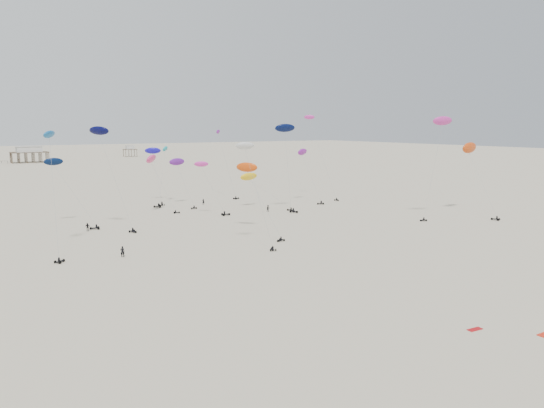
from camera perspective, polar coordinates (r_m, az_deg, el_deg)
ground_plane at (r=205.82m, az=-16.57°, el=1.96°), size 900.00×900.00×0.00m
pavilion_main at (r=350.80m, az=-24.64°, el=4.77°), size 21.00×13.00×9.80m
pavilion_small at (r=394.63m, az=-15.02°, el=5.46°), size 9.00×7.00×8.00m
rig_0 at (r=94.57m, az=-2.07°, el=3.07°), size 4.95×7.96×19.20m
rig_1 at (r=150.33m, az=-11.70°, el=3.62°), size 7.97×9.67×16.76m
rig_2 at (r=161.20m, az=4.99°, el=6.49°), size 4.21×14.20×26.17m
rig_3 at (r=115.89m, az=-17.45°, el=5.52°), size 7.50×10.68×22.19m
rig_4 at (r=97.22m, az=-22.55°, el=3.16°), size 3.92×13.25×21.95m
rig_5 at (r=141.33m, az=-1.67°, el=2.33°), size 9.18×17.00×16.46m
rig_6 at (r=130.34m, az=-6.42°, el=1.82°), size 7.82×5.66×13.56m
rig_7 at (r=136.12m, az=1.47°, el=7.16°), size 5.80×3.86×22.70m
rig_8 at (r=153.03m, az=3.70°, el=4.48°), size 4.96×10.60×16.01m
rig_9 at (r=124.33m, az=-21.24°, el=2.24°), size 9.09×12.88×17.68m
rig_10 at (r=160.97m, az=-4.93°, el=4.55°), size 5.06×8.65×20.84m
rig_11 at (r=149.02m, az=-9.95°, el=3.82°), size 4.87×12.22×14.69m
rig_12 at (r=109.16m, az=-2.23°, el=2.91°), size 4.23×16.20×17.66m
rig_13 at (r=135.76m, az=-12.67°, el=4.32°), size 8.51×7.26×15.23m
rig_14 at (r=143.58m, az=20.69°, el=5.06°), size 9.85×15.62×19.97m
rig_15 at (r=154.77m, az=-12.45°, el=4.16°), size 4.93×11.77×16.48m
rig_16 at (r=130.96m, az=17.67°, el=7.48°), size 10.20×3.64×24.36m
spectator_0 at (r=93.02m, az=-15.77°, el=-5.52°), size 0.94×0.78×2.23m
spectator_1 at (r=136.25m, az=-0.42°, el=-0.83°), size 1.03×0.65×2.03m
spectator_2 at (r=117.72m, az=-19.21°, el=-2.78°), size 1.40×1.08×2.09m
spectator_3 at (r=149.59m, az=-7.39°, el=-0.07°), size 0.86×0.84×1.95m
grounded_kite_b at (r=62.97m, az=20.98°, el=-12.51°), size 1.84×0.80×0.07m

